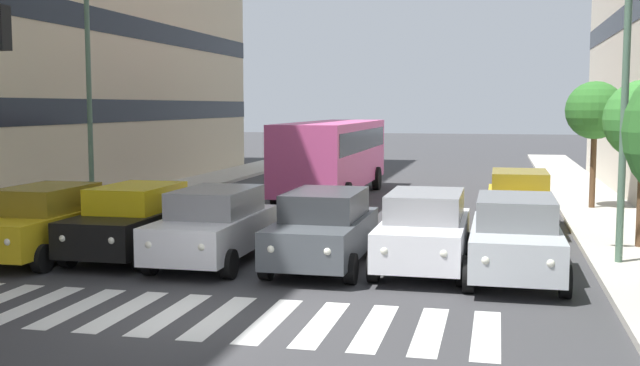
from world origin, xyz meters
TOP-DOWN VIEW (x-y plane):
  - ground_plane at (0.00, 0.00)m, footprint 180.00×180.00m
  - crosswalk_markings at (-0.00, 0.00)m, footprint 10.35×2.80m
  - car_0 at (-5.46, -4.25)m, footprint 2.02×4.44m
  - car_1 at (-3.51, -4.73)m, footprint 2.02×4.44m
  - car_2 at (-1.29, -4.44)m, footprint 2.02×4.44m
  - car_3 at (1.29, -4.32)m, footprint 2.02×4.44m
  - car_4 at (3.42, -4.61)m, footprint 2.02×4.44m
  - car_5 at (5.46, -3.97)m, footprint 2.02×4.44m
  - car_row2_0 at (-5.71, -10.94)m, footprint 2.02×4.44m
  - bus_behind_traffic at (1.29, -17.52)m, footprint 2.78×10.50m
  - street_lamp_left at (-7.34, -5.79)m, footprint 2.51×0.28m
  - street_lamp_right at (7.36, -10.25)m, footprint 2.58×0.28m
  - street_tree_2 at (-8.25, -15.46)m, footprint 1.98×1.98m

SIDE VIEW (x-z plane):
  - ground_plane at x=0.00m, z-range 0.00..0.00m
  - crosswalk_markings at x=0.00m, z-range 0.00..0.01m
  - car_0 at x=-5.46m, z-range 0.03..1.75m
  - car_1 at x=-3.51m, z-range 0.03..1.75m
  - car_2 at x=-1.29m, z-range 0.03..1.75m
  - car_3 at x=1.29m, z-range 0.03..1.75m
  - car_4 at x=3.42m, z-range 0.03..1.75m
  - car_5 at x=5.46m, z-range 0.03..1.75m
  - car_row2_0 at x=-5.71m, z-range 0.03..1.75m
  - bus_behind_traffic at x=1.29m, z-range 0.36..3.36m
  - street_tree_2 at x=-8.25m, z-range 1.30..5.62m
  - street_lamp_left at x=-7.34m, z-range 0.89..7.58m
  - street_lamp_right at x=7.36m, z-range 0.92..8.33m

